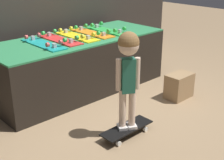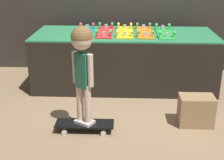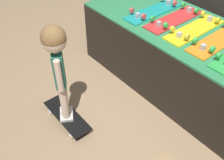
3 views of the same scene
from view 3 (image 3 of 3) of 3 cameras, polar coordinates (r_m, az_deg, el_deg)
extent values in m
plane|color=#9E7F5B|center=(2.83, 6.84, -6.56)|extent=(16.00, 16.00, 0.00)
cube|color=black|center=(2.96, 15.79, 3.92)|extent=(2.41, 0.95, 0.72)
cube|color=#2D7F4C|center=(2.76, 17.19, 10.00)|extent=(2.41, 0.95, 0.02)
cube|color=teal|center=(3.02, 8.97, 14.52)|extent=(0.21, 0.74, 0.01)
cube|color=#B7B7BC|center=(3.17, 12.17, 16.16)|extent=(0.04, 0.04, 0.05)
cylinder|color=#D84C4C|center=(3.12, 13.50, 15.97)|extent=(0.03, 0.05, 0.05)
cube|color=#B7B7BC|center=(2.84, 5.57, 13.80)|extent=(0.04, 0.04, 0.05)
cylinder|color=#D84C4C|center=(2.78, 6.90, 13.59)|extent=(0.03, 0.05, 0.05)
cylinder|color=#D84C4C|center=(2.89, 4.35, 14.90)|extent=(0.03, 0.05, 0.05)
cube|color=red|center=(2.90, 13.39, 12.72)|extent=(0.21, 0.74, 0.01)
cube|color=#B7B7BC|center=(3.07, 16.49, 14.45)|extent=(0.04, 0.04, 0.05)
cylinder|color=green|center=(3.01, 17.93, 14.20)|extent=(0.03, 0.05, 0.05)
cylinder|color=green|center=(3.10, 15.26, 15.52)|extent=(0.03, 0.05, 0.05)
cube|color=#B7B7BC|center=(2.71, 10.14, 11.91)|extent=(0.04, 0.04, 0.05)
cylinder|color=green|center=(2.65, 11.63, 11.61)|extent=(0.03, 0.05, 0.05)
cylinder|color=green|center=(2.75, 8.83, 13.12)|extent=(0.03, 0.05, 0.05)
cube|color=yellow|center=(2.77, 17.55, 10.44)|extent=(0.21, 0.74, 0.01)
cube|color=#B7B7BC|center=(2.94, 20.54, 12.34)|extent=(0.04, 0.04, 0.05)
cylinder|color=yellow|center=(2.90, 22.09, 12.01)|extent=(0.03, 0.05, 0.05)
cylinder|color=yellow|center=(2.97, 19.25, 13.49)|extent=(0.03, 0.05, 0.05)
cube|color=#B7B7BC|center=(2.58, 14.45, 9.47)|extent=(0.04, 0.04, 0.05)
cylinder|color=yellow|center=(2.52, 16.10, 9.08)|extent=(0.03, 0.05, 0.05)
cylinder|color=yellow|center=(2.61, 13.04, 10.79)|extent=(0.03, 0.05, 0.05)
cube|color=orange|center=(2.66, 22.09, 7.94)|extent=(0.21, 0.74, 0.01)
cube|color=#B7B7BC|center=(2.46, 19.23, 6.77)|extent=(0.04, 0.04, 0.05)
cylinder|color=green|center=(2.41, 21.04, 6.28)|extent=(0.03, 0.05, 0.05)
cylinder|color=green|center=(2.48, 17.73, 8.20)|extent=(0.03, 0.05, 0.05)
cylinder|color=green|center=(2.36, 22.29, 4.98)|extent=(0.03, 0.05, 0.05)
cube|color=black|center=(2.69, -9.82, -7.56)|extent=(0.60, 0.20, 0.01)
cube|color=#B7B7BC|center=(2.60, -7.39, -10.63)|extent=(0.04, 0.04, 0.05)
cylinder|color=white|center=(2.64, -5.82, -10.09)|extent=(0.05, 0.03, 0.05)
cylinder|color=white|center=(2.60, -8.89, -11.86)|extent=(0.05, 0.03, 0.05)
cube|color=#B7B7BC|center=(2.84, -11.87, -5.61)|extent=(0.04, 0.04, 0.05)
cylinder|color=white|center=(2.88, -10.38, -5.20)|extent=(0.05, 0.03, 0.05)
cylinder|color=white|center=(2.83, -13.26, -6.72)|extent=(0.05, 0.03, 0.05)
cube|color=silver|center=(2.64, -9.84, -8.05)|extent=(0.14, 0.15, 0.03)
cylinder|color=beige|center=(2.48, -10.40, -4.83)|extent=(0.07, 0.07, 0.40)
cube|color=silver|center=(2.71, -9.91, -6.47)|extent=(0.14, 0.15, 0.03)
cylinder|color=beige|center=(2.55, -10.46, -3.24)|extent=(0.07, 0.07, 0.40)
cube|color=#236651|center=(2.29, -11.46, 2.03)|extent=(0.16, 0.14, 0.35)
cylinder|color=beige|center=(2.21, -11.48, 0.83)|extent=(0.06, 0.06, 0.32)
cylinder|color=beige|center=(2.35, -11.53, 3.72)|extent=(0.06, 0.06, 0.32)
sphere|color=beige|center=(2.11, -12.55, 8.41)|extent=(0.20, 0.20, 0.20)
sphere|color=olive|center=(2.10, -12.65, 8.97)|extent=(0.20, 0.20, 0.20)
camera|label=1|loc=(3.86, -61.26, 16.59)|focal=50.00mm
camera|label=2|loc=(2.43, -89.87, -13.38)|focal=50.00mm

